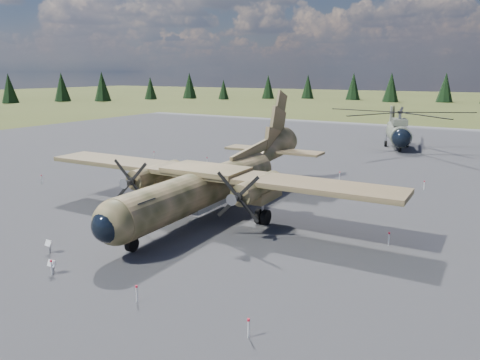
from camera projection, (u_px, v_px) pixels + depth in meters
The scene contains 8 objects.
ground at pixel (178, 208), 37.29m from camera, with size 500.00×500.00×0.00m, color #4D5224.
apron at pixel (240, 183), 45.71m from camera, with size 120.00×120.00×0.04m, color slate.
transport_plane at pixel (214, 179), 35.23m from camera, with size 28.59×26.02×9.45m.
helicopter_near at pixel (399, 122), 65.49m from camera, with size 26.01×26.55×5.26m.
info_placard_left at pixel (49, 245), 27.83m from camera, with size 0.53×0.26×0.81m.
info_placard_right at pixel (52, 265), 24.97m from camera, with size 0.51×0.25×0.78m.
barrier_fence at pixel (172, 201), 37.33m from camera, with size 33.12×29.62×0.85m.
treeline at pixel (176, 133), 44.90m from camera, with size 318.21×312.92×10.99m.
Camera 1 is at (22.30, -28.47, 10.58)m, focal length 35.00 mm.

